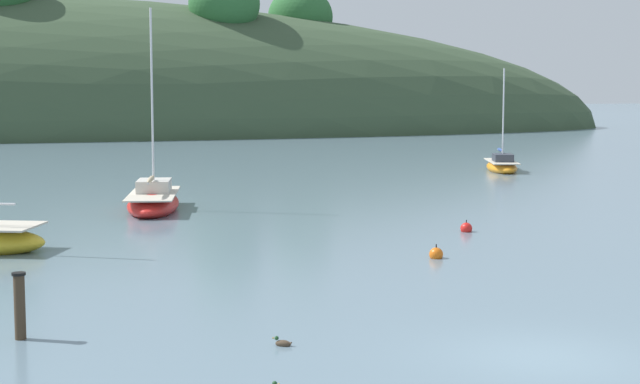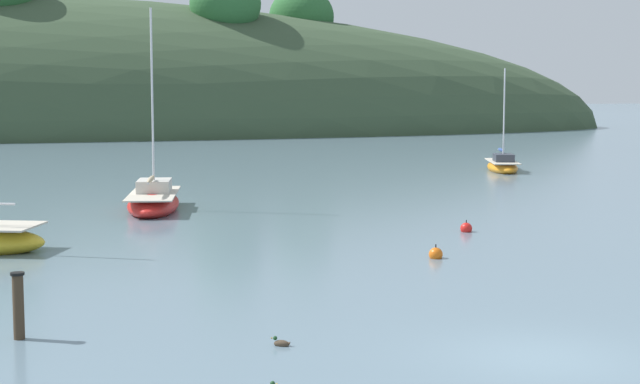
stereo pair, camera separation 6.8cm
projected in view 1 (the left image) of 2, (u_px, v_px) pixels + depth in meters
The scene contains 7 objects.
ground_plane at pixel (543, 357), 20.54m from camera, with size 400.00×400.00×0.00m, color slate.
sailboat_orange_cutter at pixel (153, 201), 43.52m from camera, with size 3.05×6.52×8.81m.
sailboat_blue_center at pixel (502, 166), 62.41m from camera, with size 2.97×5.35×6.44m.
mooring_buoy_channel at pixel (436, 254), 31.90m from camera, with size 0.44×0.44×0.54m.
mooring_buoy_outer at pixel (466, 228), 37.45m from camera, with size 0.44×0.44×0.54m.
duck_lead at pixel (283, 343), 21.39m from camera, with size 0.40×0.33×0.24m.
jetty_piling at pixel (20, 305), 21.86m from camera, with size 0.30×0.30×1.46m.
Camera 1 is at (-8.90, -18.53, 5.56)m, focal length 57.26 mm.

